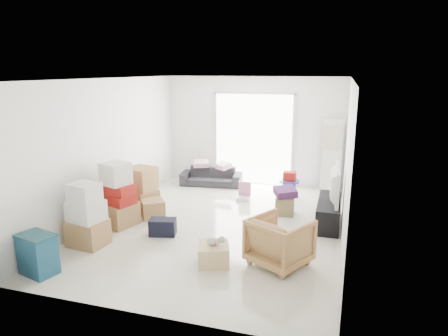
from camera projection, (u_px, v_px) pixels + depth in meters
room_shell at (218, 155)px, 7.25m from camera, size 4.98×6.48×3.18m
sliding_door at (253, 135)px, 10.05m from camera, size 2.10×0.04×2.33m
ac_tower at (332, 157)px, 9.29m from camera, size 0.45×0.30×1.75m
tv_console at (329, 212)px, 7.55m from camera, size 0.42×1.39×0.46m
television at (330, 197)px, 7.48m from camera, size 0.69×1.15×0.15m
sofa at (211, 174)px, 10.10m from camera, size 1.57×0.62×0.60m
pillow_left at (201, 158)px, 10.13m from camera, size 0.49×0.44×0.13m
pillow_right at (223, 161)px, 9.88m from camera, size 0.40×0.38×0.11m
armchair at (280, 239)px, 5.93m from camera, size 1.04×1.03×0.81m
storage_bins at (38, 254)px, 5.68m from camera, size 0.59×0.48×0.60m
box_stack_a at (87, 218)px, 6.57m from camera, size 0.63×0.55×1.07m
box_stack_b at (117, 198)px, 7.44m from camera, size 0.75×0.73×1.20m
box_stack_c at (142, 189)px, 8.27m from camera, size 0.76×0.71×0.91m
loose_box at (153, 209)px, 7.89m from camera, size 0.60×0.60×0.36m
duffel_bag at (163, 227)px, 7.06m from camera, size 0.51×0.38×0.29m
ottoman at (285, 205)px, 8.07m from camera, size 0.40×0.40×0.37m
blanket at (285, 193)px, 8.01m from camera, size 0.54×0.54×0.14m
kids_table at (289, 179)px, 9.08m from camera, size 0.47×0.47×0.60m
toy_walker at (244, 195)px, 8.98m from camera, size 0.31×0.28×0.40m
wood_crate at (213, 254)px, 6.00m from camera, size 0.59×0.59×0.31m
plush_bunny at (216, 241)px, 5.95m from camera, size 0.28×0.16×0.14m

